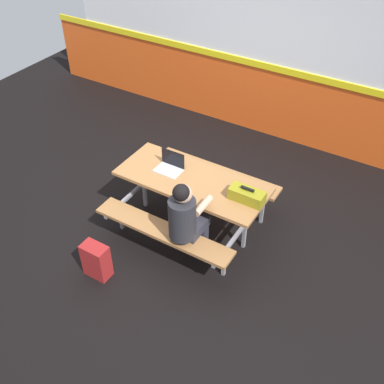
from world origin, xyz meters
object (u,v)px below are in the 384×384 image
picnic_table_main (192,190)px  toolbox_grey (247,195)px  laptop_silver (170,166)px  backpack_dark (97,260)px  student_nearer (186,217)px

picnic_table_main → toolbox_grey: 0.75m
laptop_silver → backpack_dark: size_ratio=0.73×
picnic_table_main → backpack_dark: (-0.50, -1.23, -0.36)m
student_nearer → toolbox_grey: (0.45, 0.56, 0.10)m
student_nearer → laptop_silver: bearing=135.1°
laptop_silver → picnic_table_main: bearing=-6.5°
picnic_table_main → student_nearer: 0.63m
backpack_dark → student_nearer: bearing=41.5°
backpack_dark → toolbox_grey: bearing=45.5°
picnic_table_main → student_nearer: student_nearer is taller
student_nearer → picnic_table_main: bearing=115.4°
toolbox_grey → backpack_dark: bearing=-134.5°
picnic_table_main → student_nearer: size_ratio=1.51×
picnic_table_main → laptop_silver: 0.40m
toolbox_grey → backpack_dark: size_ratio=0.91×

